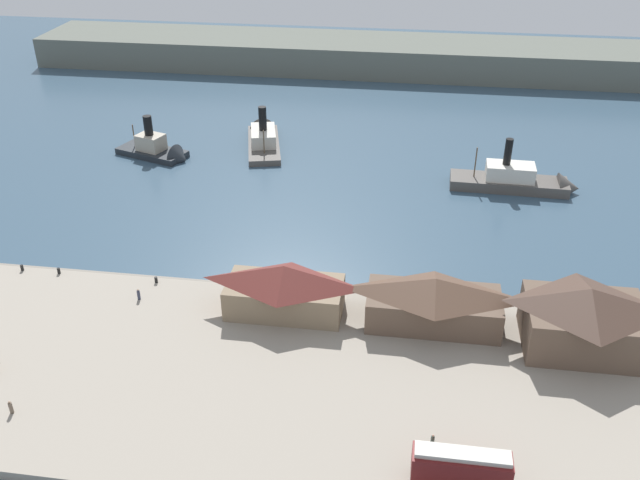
{
  "coord_description": "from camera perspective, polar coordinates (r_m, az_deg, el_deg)",
  "views": [
    {
      "loc": [
        17.49,
        -82.26,
        55.4
      ],
      "look_at": [
        4.39,
        8.75,
        2.0
      ],
      "focal_mm": 38.37,
      "sensor_mm": 36.0,
      "label": 1
    }
  ],
  "objects": [
    {
      "name": "pedestrian_near_cart",
      "position": [
        74.58,
        9.36,
        -16.19
      ],
      "size": [
        0.4,
        0.4,
        1.6
      ],
      "color": "#3D4C42",
      "rests_on": "quay_promenade"
    },
    {
      "name": "pedestrian_near_east_shed",
      "position": [
        84.14,
        -24.38,
        -12.6
      ],
      "size": [
        0.42,
        0.42,
        1.7
      ],
      "color": "#6B5B4C",
      "rests_on": "quay_promenade"
    },
    {
      "name": "ferry_shed_customs_shed",
      "position": [
        89.15,
        9.48,
        -5.01
      ],
      "size": [
        17.44,
        8.02,
        6.84
      ],
      "color": "brown",
      "rests_on": "quay_promenade"
    },
    {
      "name": "mooring_post_center_west",
      "position": [
        106.44,
        -20.96,
        -2.42
      ],
      "size": [
        0.44,
        0.44,
        0.9
      ],
      "primitive_type": "cylinder",
      "color": "black",
      "rests_on": "quay_promenade"
    },
    {
      "name": "mooring_post_center_east",
      "position": [
        109.22,
        -23.6,
        -2.14
      ],
      "size": [
        0.44,
        0.44,
        0.9
      ],
      "primitive_type": "cylinder",
      "color": "black",
      "rests_on": "quay_promenade"
    },
    {
      "name": "far_headland",
      "position": [
        199.78,
        3.0,
        15.2
      ],
      "size": [
        180.0,
        24.0,
        8.0
      ],
      "primitive_type": "cube",
      "color": "#60665B",
      "rests_on": "ground"
    },
    {
      "name": "street_tram",
      "position": [
        70.45,
        11.7,
        -17.92
      ],
      "size": [
        9.5,
        2.83,
        4.25
      ],
      "color": "maroon",
      "rests_on": "quay_promenade"
    },
    {
      "name": "mooring_post_east",
      "position": [
        100.19,
        -13.51,
        -3.25
      ],
      "size": [
        0.44,
        0.44,
        0.9
      ],
      "primitive_type": "cylinder",
      "color": "black",
      "rests_on": "quay_promenade"
    },
    {
      "name": "pedestrian_walking_east",
      "position": [
        97.06,
        -14.89,
        -4.42
      ],
      "size": [
        0.41,
        0.41,
        1.67
      ],
      "color": "#33384C",
      "rests_on": "quay_promenade"
    },
    {
      "name": "ferry_shed_east_terminal",
      "position": [
        90.22,
        -2.98,
        -4.04
      ],
      "size": [
        15.62,
        7.7,
        7.02
      ],
      "color": "#847056",
      "rests_on": "quay_promenade"
    },
    {
      "name": "ground_plane",
      "position": [
        100.71,
        -3.19,
        -3.28
      ],
      "size": [
        320.0,
        320.0,
        0.0
      ],
      "primitive_type": "plane",
      "color": "#385166"
    },
    {
      "name": "ferry_shed_west_terminal",
      "position": [
        89.75,
        21.25,
        -6.02
      ],
      "size": [
        14.49,
        10.87,
        8.44
      ],
      "color": "brown",
      "rests_on": "quay_promenade"
    },
    {
      "name": "ferry_moored_west",
      "position": [
        143.71,
        -13.22,
        7.28
      ],
      "size": [
        16.7,
        10.55,
        10.53
      ],
      "color": "#23282D",
      "rests_on": "ground"
    },
    {
      "name": "ferry_moored_east",
      "position": [
        131.51,
        16.51,
        4.73
      ],
      "size": [
        23.35,
        6.51,
        11.43
      ],
      "color": "#514C47",
      "rests_on": "ground"
    },
    {
      "name": "seawall_edge",
      "position": [
        97.51,
        -3.6,
        -4.19
      ],
      "size": [
        110.0,
        0.8,
        1.0
      ],
      "primitive_type": "cube",
      "color": "gray",
      "rests_on": "ground"
    },
    {
      "name": "ferry_approaching_west",
      "position": [
        147.75,
        -4.75,
        8.61
      ],
      "size": [
        10.98,
        22.4,
        11.19
      ],
      "color": "#514C47",
      "rests_on": "ground"
    },
    {
      "name": "quay_promenade",
      "position": [
        83.31,
        -6.13,
        -11.2
      ],
      "size": [
        110.0,
        36.0,
        1.2
      ],
      "primitive_type": "cube",
      "color": "#9E9384",
      "rests_on": "ground"
    }
  ]
}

